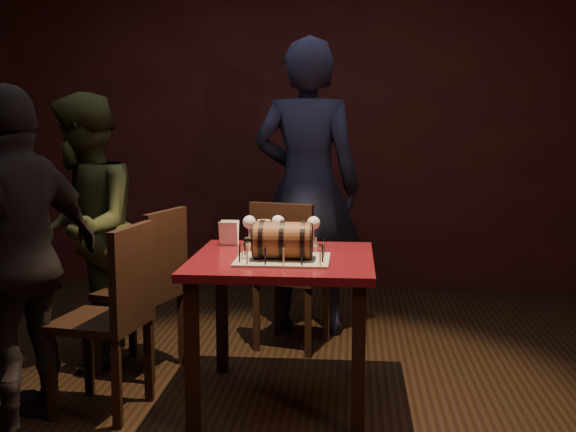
# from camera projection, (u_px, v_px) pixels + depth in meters

# --- Properties ---
(room_shell) EXTENTS (5.04, 5.04, 2.80)m
(room_shell) POSITION_uv_depth(u_px,v_px,m) (267.00, 125.00, 3.49)
(room_shell) COLOR black
(room_shell) RESTS_ON ground
(pub_table) EXTENTS (0.90, 0.90, 0.75)m
(pub_table) POSITION_uv_depth(u_px,v_px,m) (283.00, 278.00, 3.61)
(pub_table) COLOR #520D15
(pub_table) RESTS_ON ground
(cake_board) EXTENTS (0.45, 0.35, 0.01)m
(cake_board) POSITION_uv_depth(u_px,v_px,m) (283.00, 260.00, 3.49)
(cake_board) COLOR gray
(cake_board) RESTS_ON pub_table
(barrel_cake) EXTENTS (0.34, 0.19, 0.19)m
(barrel_cake) POSITION_uv_depth(u_px,v_px,m) (283.00, 240.00, 3.47)
(barrel_cake) COLOR brown
(barrel_cake) RESTS_ON cake_board
(birthday_candles) EXTENTS (0.40, 0.30, 0.09)m
(birthday_candles) POSITION_uv_depth(u_px,v_px,m) (283.00, 250.00, 3.48)
(birthday_candles) COLOR #E8CB8A
(birthday_candles) RESTS_ON cake_board
(wine_glass_left) EXTENTS (0.07, 0.07, 0.16)m
(wine_glass_left) POSITION_uv_depth(u_px,v_px,m) (249.00, 223.00, 3.90)
(wine_glass_left) COLOR silver
(wine_glass_left) RESTS_ON pub_table
(wine_glass_mid) EXTENTS (0.07, 0.07, 0.16)m
(wine_glass_mid) POSITION_uv_depth(u_px,v_px,m) (278.00, 223.00, 3.92)
(wine_glass_mid) COLOR silver
(wine_glass_mid) RESTS_ON pub_table
(wine_glass_right) EXTENTS (0.07, 0.07, 0.16)m
(wine_glass_right) POSITION_uv_depth(u_px,v_px,m) (314.00, 224.00, 3.87)
(wine_glass_right) COLOR silver
(wine_glass_right) RESTS_ON pub_table
(pint_of_ale) EXTENTS (0.07, 0.07, 0.15)m
(pint_of_ale) POSITION_uv_depth(u_px,v_px,m) (264.00, 235.00, 3.82)
(pint_of_ale) COLOR silver
(pint_of_ale) RESTS_ON pub_table
(menu_card) EXTENTS (0.10, 0.05, 0.13)m
(menu_card) POSITION_uv_depth(u_px,v_px,m) (229.00, 234.00, 3.89)
(menu_card) COLOR white
(menu_card) RESTS_ON pub_table
(chair_back) EXTENTS (0.50, 0.50, 0.93)m
(chair_back) POSITION_uv_depth(u_px,v_px,m) (288.00, 267.00, 4.43)
(chair_back) COLOR black
(chair_back) RESTS_ON ground
(chair_left_rear) EXTENTS (0.50, 0.50, 0.93)m
(chair_left_rear) POSITION_uv_depth(u_px,v_px,m) (151.00, 282.00, 4.05)
(chair_left_rear) COLOR black
(chair_left_rear) RESTS_ON ground
(chair_left_front) EXTENTS (0.46, 0.46, 0.93)m
(chair_left_front) POSITION_uv_depth(u_px,v_px,m) (115.00, 309.00, 3.48)
(chair_left_front) COLOR black
(chair_left_front) RESTS_ON ground
(person_back) EXTENTS (0.75, 0.53, 1.95)m
(person_back) POSITION_uv_depth(u_px,v_px,m) (307.00, 188.00, 4.77)
(person_back) COLOR #181B31
(person_back) RESTS_ON ground
(person_left_rear) EXTENTS (0.78, 0.90, 1.58)m
(person_left_rear) POSITION_uv_depth(u_px,v_px,m) (84.00, 231.00, 4.15)
(person_left_rear) COLOR #343C1E
(person_left_rear) RESTS_ON ground
(person_left_front) EXTENTS (0.72, 1.01, 1.59)m
(person_left_front) POSITION_uv_depth(u_px,v_px,m) (19.00, 259.00, 3.30)
(person_left_front) COLOR black
(person_left_front) RESTS_ON ground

